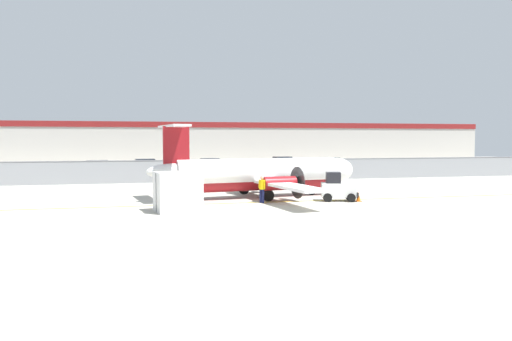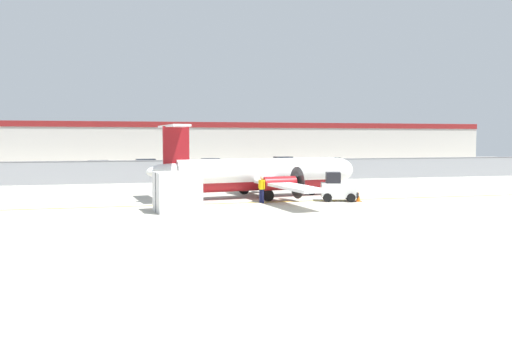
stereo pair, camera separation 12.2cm
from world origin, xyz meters
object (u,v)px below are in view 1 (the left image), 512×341
parked_car_1 (144,166)px  parked_car_4 (255,166)px  ground_crew_worker (262,188)px  traffic_cone_near_right (358,197)px  commuter_airplane (263,174)px  parked_car_5 (282,163)px  traffic_cone_near_left (191,197)px  parked_car_6 (329,164)px  parked_car_2 (189,166)px  baggage_tug (338,188)px  cargo_container (178,192)px  parked_car_0 (96,168)px  parked_car_3 (209,165)px

parked_car_1 → parked_car_4: same height
ground_crew_worker → traffic_cone_near_right: (6.24, -0.77, -0.64)m
commuter_airplane → parked_car_4: commuter_airplane is taller
commuter_airplane → parked_car_1: 27.86m
traffic_cone_near_right → parked_car_5: 34.37m
traffic_cone_near_left → traffic_cone_near_right: size_ratio=1.00×
parked_car_6 → traffic_cone_near_left: bearing=46.8°
parked_car_2 → parked_car_4: (7.78, -0.06, 0.00)m
traffic_cone_near_right → commuter_airplane: bearing=145.8°
baggage_tug → cargo_container: (-10.49, -2.28, 0.24)m
parked_car_0 → parked_car_6: (27.92, 1.99, 0.00)m
parked_car_0 → parked_car_4: 17.90m
parked_car_0 → parked_car_4: size_ratio=1.03×
cargo_container → parked_car_3: bearing=69.6°
traffic_cone_near_right → parked_car_3: size_ratio=0.15×
parked_car_3 → parked_car_5: bearing=-159.3°
commuter_airplane → ground_crew_worker: (-0.82, -2.91, -0.65)m
cargo_container → parked_car_2: size_ratio=0.63×
parked_car_6 → parked_car_2: bearing=0.1°
baggage_tug → parked_car_1: bearing=128.0°
cargo_container → parked_car_0: 29.93m
parked_car_1 → parked_car_4: 13.13m
traffic_cone_near_left → parked_car_0: size_ratio=0.15×
parked_car_2 → parked_car_5: same height
parked_car_2 → parked_car_3: size_ratio=1.00×
parked_car_3 → parked_car_4: (5.09, -2.98, 0.00)m
cargo_container → parked_car_0: size_ratio=0.62×
parked_car_4 → parked_car_5: size_ratio=0.98×
parked_car_0 → parked_car_2: size_ratio=1.03×
parked_car_1 → parked_car_5: same height
commuter_airplane → parked_car_3: 26.64m
cargo_container → parked_car_1: size_ratio=0.62×
traffic_cone_near_right → parked_car_2: bearing=106.5°
ground_crew_worker → parked_car_2: (-1.86, 26.63, -0.06)m
ground_crew_worker → traffic_cone_near_right: 6.32m
ground_crew_worker → parked_car_3: size_ratio=0.40×
traffic_cone_near_left → parked_car_2: parked_car_2 is taller
parked_car_0 → parked_car_5: 23.98m
traffic_cone_near_right → parked_car_5: (4.85, 34.02, 0.58)m
commuter_airplane → cargo_container: size_ratio=5.97×
commuter_airplane → baggage_tug: size_ratio=6.31×
commuter_airplane → traffic_cone_near_right: bearing=-43.0°
parked_car_3 → commuter_airplane: bearing=90.8°
ground_crew_worker → parked_car_1: bearing=70.2°
commuter_airplane → baggage_tug: commuter_airplane is taller
parked_car_4 → traffic_cone_near_right: bearing=-91.4°
ground_crew_worker → parked_car_3: same height
parked_car_1 → parked_car_0: bearing=24.4°
parked_car_3 → parked_car_5: size_ratio=0.97×
cargo_container → traffic_cone_near_right: cargo_container is taller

